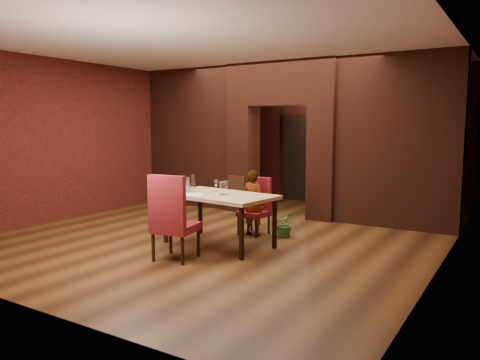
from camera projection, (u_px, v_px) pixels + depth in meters
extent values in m
plane|color=#4E2E13|center=(230.00, 232.00, 8.31)|extent=(8.00, 8.00, 0.00)
cube|color=silver|center=(230.00, 48.00, 7.94)|extent=(7.00, 8.00, 0.04)
cube|color=maroon|center=(318.00, 137.00, 11.51)|extent=(7.00, 0.04, 3.20)
cube|color=maroon|center=(17.00, 155.00, 4.74)|extent=(7.00, 0.04, 3.20)
cube|color=maroon|center=(92.00, 139.00, 9.95)|extent=(0.04, 8.00, 3.20)
cube|color=maroon|center=(448.00, 147.00, 6.30)|extent=(0.04, 8.00, 3.20)
cube|color=maroon|center=(243.00, 159.00, 10.36)|extent=(0.55, 0.55, 2.30)
cube|color=maroon|center=(324.00, 163.00, 9.37)|extent=(0.55, 0.55, 2.30)
cube|color=maroon|center=(282.00, 84.00, 9.68)|extent=(2.45, 0.55, 0.90)
cube|color=maroon|center=(192.00, 138.00, 11.05)|extent=(2.28, 0.35, 3.20)
cube|color=maroon|center=(397.00, 141.00, 8.59)|extent=(2.28, 0.35, 3.20)
cube|color=#9F522E|center=(236.00, 187.00, 10.19)|extent=(0.40, 0.03, 0.50)
cube|color=black|center=(302.00, 159.00, 11.73)|extent=(0.90, 0.08, 2.10)
cube|color=black|center=(301.00, 159.00, 11.70)|extent=(1.02, 0.04, 2.22)
cube|color=tan|center=(219.00, 220.00, 7.39)|extent=(1.87, 1.21, 0.83)
cube|color=maroon|center=(254.00, 206.00, 8.11)|extent=(0.50, 0.50, 0.99)
cube|color=maroon|center=(176.00, 217.00, 6.61)|extent=(0.64, 0.64, 1.22)
imported|color=beige|center=(253.00, 203.00, 8.03)|extent=(0.43, 0.30, 1.14)
cube|color=white|center=(193.00, 195.00, 7.26)|extent=(0.35, 0.32, 0.00)
cylinder|color=#A9A9AF|center=(185.00, 184.00, 7.62)|extent=(0.18, 0.18, 0.22)
cylinder|color=white|center=(193.00, 183.00, 7.63)|extent=(0.06, 0.06, 0.28)
imported|color=#2B6726|center=(285.00, 224.00, 7.95)|extent=(0.47, 0.43, 0.45)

